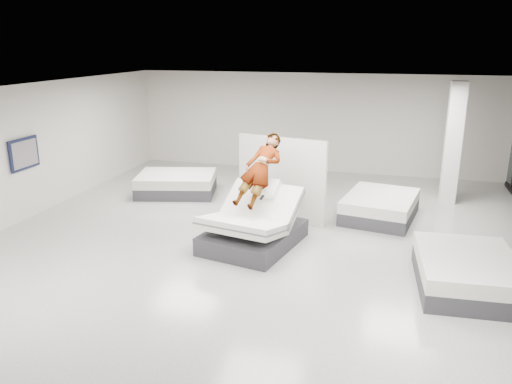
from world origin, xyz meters
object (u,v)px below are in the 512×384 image
at_px(column, 453,143).
at_px(wall_poster, 24,154).
at_px(hero_bed, 253,227).
at_px(flat_bed_left_far, 177,184).
at_px(divider_panel, 281,180).
at_px(person, 260,181).
at_px(remote, 262,197).
at_px(flat_bed_right_far, 380,207).
at_px(flat_bed_right_near, 466,272).

distance_m(column, wall_poster, 10.71).
bearing_deg(wall_poster, hero_bed, -2.72).
bearing_deg(flat_bed_left_far, divider_panel, -22.81).
distance_m(person, divider_panel, 1.41).
distance_m(hero_bed, divider_panel, 1.79).
bearing_deg(wall_poster, divider_panel, 13.31).
xyz_separation_m(person, remote, (0.14, -0.39, -0.24)).
bearing_deg(wall_poster, flat_bed_right_far, 15.09).
xyz_separation_m(flat_bed_right_near, flat_bed_left_far, (-7.20, 3.94, -0.01)).
height_order(person, divider_panel, person).
relative_size(person, remote, 13.04).
distance_m(divider_panel, flat_bed_left_far, 3.69).
relative_size(flat_bed_right_far, flat_bed_right_near, 1.04).
height_order(hero_bed, remote, hero_bed).
bearing_deg(flat_bed_right_far, hero_bed, -135.35).
relative_size(remote, flat_bed_right_near, 0.06).
bearing_deg(flat_bed_right_far, flat_bed_right_near, -64.92).
bearing_deg(divider_panel, flat_bed_left_far, 170.11).
xyz_separation_m(flat_bed_right_far, flat_bed_right_near, (1.57, -3.35, 0.01)).
height_order(column, wall_poster, column).
distance_m(flat_bed_left_far, wall_poster, 4.04).
distance_m(flat_bed_right_near, wall_poster, 9.95).
bearing_deg(column, person, -136.38).
distance_m(hero_bed, wall_poster, 5.84).
bearing_deg(flat_bed_right_near, flat_bed_left_far, 151.33).
distance_m(flat_bed_right_near, flat_bed_left_far, 8.21).
height_order(person, wall_poster, person).
relative_size(flat_bed_right_far, wall_poster, 2.45).
distance_m(divider_panel, wall_poster, 6.12).
bearing_deg(flat_bed_left_far, wall_poster, -132.80).
bearing_deg(column, hero_bed, -134.68).
xyz_separation_m(flat_bed_left_far, column, (7.34, 1.19, 1.31)).
bearing_deg(flat_bed_right_near, wall_poster, 173.40).
xyz_separation_m(person, flat_bed_right_near, (4.02, -1.17, -1.05)).
xyz_separation_m(hero_bed, column, (4.22, 4.27, 1.19)).
height_order(hero_bed, flat_bed_right_far, hero_bed).
bearing_deg(hero_bed, remote, -20.31).
distance_m(hero_bed, flat_bed_right_far, 3.55).
xyz_separation_m(hero_bed, wall_poster, (-5.71, 0.27, 1.19)).
bearing_deg(remote, flat_bed_right_near, 0.89).
relative_size(person, flat_bed_left_far, 0.75).
xyz_separation_m(flat_bed_right_near, column, (0.13, 5.13, 1.30)).
distance_m(hero_bed, column, 6.12).
height_order(flat_bed_right_near, flat_bed_left_far, flat_bed_right_near).
bearing_deg(flat_bed_left_far, person, -41.00).
height_order(hero_bed, column, column).
xyz_separation_m(remote, flat_bed_right_far, (2.31, 2.57, -0.82)).
distance_m(remote, flat_bed_right_near, 4.04).
distance_m(hero_bed, person, 0.98).
bearing_deg(person, flat_bed_right_near, -3.95).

